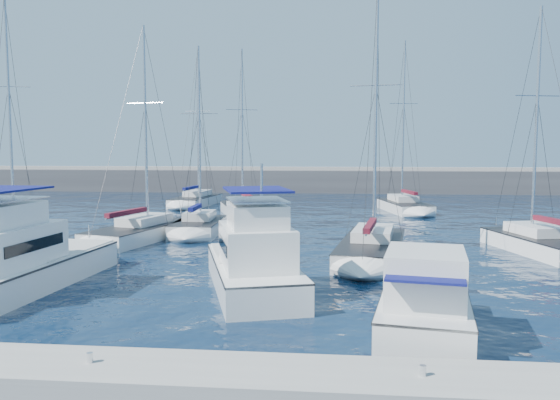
# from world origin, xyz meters

# --- Properties ---
(ground) EXTENTS (220.00, 220.00, 0.00)m
(ground) POSITION_xyz_m (0.00, 0.00, 0.00)
(ground) COLOR black
(ground) RESTS_ON ground
(breakwater) EXTENTS (160.00, 6.00, 4.45)m
(breakwater) POSITION_xyz_m (0.00, 52.00, 1.05)
(breakwater) COLOR #424244
(breakwater) RESTS_ON ground
(dock) EXTENTS (40.00, 2.20, 0.60)m
(dock) POSITION_xyz_m (0.00, -11.00, 0.30)
(dock) COLOR gray
(dock) RESTS_ON ground
(dock_cleat_centre) EXTENTS (0.16, 0.16, 0.25)m
(dock_cleat_centre) POSITION_xyz_m (0.00, -11.00, 0.72)
(dock_cleat_centre) COLOR silver
(dock_cleat_centre) RESTS_ON dock
(dock_cleat_near_stbd) EXTENTS (0.16, 0.16, 0.25)m
(dock_cleat_near_stbd) POSITION_xyz_m (8.00, -11.00, 0.72)
(dock_cleat_near_stbd) COLOR silver
(dock_cleat_near_stbd) RESTS_ON dock
(motor_yacht_port_inner) EXTENTS (4.36, 10.31, 4.69)m
(motor_yacht_port_inner) POSITION_xyz_m (-7.18, -2.45, 1.13)
(motor_yacht_port_inner) COLOR silver
(motor_yacht_port_inner) RESTS_ON ground
(motor_yacht_stbd_inner) EXTENTS (5.49, 9.11, 4.69)m
(motor_yacht_stbd_inner) POSITION_xyz_m (2.69, -1.67, 1.13)
(motor_yacht_stbd_inner) COLOR silver
(motor_yacht_stbd_inner) RESTS_ON ground
(motor_yacht_stbd_outer) EXTENTS (3.71, 6.46, 3.20)m
(motor_yacht_stbd_outer) POSITION_xyz_m (8.75, -6.54, 0.94)
(motor_yacht_stbd_outer) COLOR silver
(motor_yacht_stbd_outer) RESTS_ON ground
(sailboat_mid_a) EXTENTS (4.81, 8.13, 15.71)m
(sailboat_mid_a) POSITION_xyz_m (-14.48, 9.02, 0.54)
(sailboat_mid_a) COLOR silver
(sailboat_mid_a) RESTS_ON ground
(sailboat_mid_b) EXTENTS (5.01, 9.20, 14.05)m
(sailboat_mid_b) POSITION_xyz_m (-6.45, 10.31, 0.51)
(sailboat_mid_b) COLOR silver
(sailboat_mid_b) RESTS_ON ground
(sailboat_mid_c) EXTENTS (3.24, 6.55, 13.20)m
(sailboat_mid_c) POSITION_xyz_m (-3.34, 13.12, 0.53)
(sailboat_mid_c) COLOR silver
(sailboat_mid_c) RESTS_ON ground
(sailboat_mid_d) EXTENTS (4.55, 9.93, 14.87)m
(sailboat_mid_d) POSITION_xyz_m (8.02, 6.05, 0.51)
(sailboat_mid_d) COLOR silver
(sailboat_mid_d) RESTS_ON ground
(sailboat_mid_e) EXTENTS (4.81, 8.21, 14.14)m
(sailboat_mid_e) POSITION_xyz_m (17.52, 8.38, 0.52)
(sailboat_mid_e) COLOR silver
(sailboat_mid_e) RESTS_ON ground
(sailboat_back_a) EXTENTS (3.87, 8.92, 15.74)m
(sailboat_back_a) POSITION_xyz_m (-8.40, 32.15, 0.53)
(sailboat_back_a) COLOR silver
(sailboat_back_a) RESTS_ON ground
(sailboat_back_b) EXTENTS (5.96, 10.00, 14.92)m
(sailboat_back_b) POSITION_xyz_m (-1.91, 23.60, 0.51)
(sailboat_back_b) COLOR silver
(sailboat_back_b) RESTS_ON ground
(sailboat_back_c) EXTENTS (4.54, 8.71, 16.26)m
(sailboat_back_c) POSITION_xyz_m (12.51, 28.35, 0.54)
(sailboat_back_c) COLOR silver
(sailboat_back_c) RESTS_ON ground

